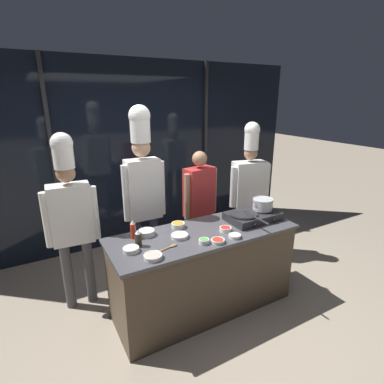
# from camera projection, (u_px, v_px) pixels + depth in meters

# --- Properties ---
(ground_plane) EXTENTS (24.00, 24.00, 0.00)m
(ground_plane) POSITION_uv_depth(u_px,v_px,m) (203.00, 305.00, 3.28)
(ground_plane) COLOR gray
(window_wall_back) EXTENTS (5.45, 0.09, 2.70)m
(window_wall_back) POSITION_uv_depth(u_px,v_px,m) (138.00, 155.00, 4.47)
(window_wall_back) COLOR black
(window_wall_back) RESTS_ON ground_plane
(demo_counter) EXTENTS (1.92, 0.71, 0.89)m
(demo_counter) POSITION_uv_depth(u_px,v_px,m) (204.00, 270.00, 3.14)
(demo_counter) COLOR #4C3D2D
(demo_counter) RESTS_ON ground_plane
(portable_stove) EXTENTS (0.57, 0.38, 0.10)m
(portable_stove) POSITION_uv_depth(u_px,v_px,m) (253.00, 216.00, 3.28)
(portable_stove) COLOR #28282B
(portable_stove) RESTS_ON demo_counter
(frying_pan) EXTENTS (0.31, 0.54, 0.04)m
(frying_pan) POSITION_uv_depth(u_px,v_px,m) (244.00, 213.00, 3.19)
(frying_pan) COLOR #232326
(frying_pan) RESTS_ON portable_stove
(stock_pot) EXTENTS (0.25, 0.22, 0.13)m
(stock_pot) POSITION_uv_depth(u_px,v_px,m) (263.00, 204.00, 3.30)
(stock_pot) COLOR #B7BABF
(stock_pot) RESTS_ON portable_stove
(squeeze_bottle_chili) EXTENTS (0.05, 0.05, 0.19)m
(squeeze_bottle_chili) POSITION_uv_depth(u_px,v_px,m) (133.00, 229.00, 2.85)
(squeeze_bottle_chili) COLOR red
(squeeze_bottle_chili) RESTS_ON demo_counter
(squeeze_bottle_soy) EXTENTS (0.06, 0.06, 0.16)m
(squeeze_bottle_soy) POSITION_uv_depth(u_px,v_px,m) (138.00, 238.00, 2.70)
(squeeze_bottle_soy) COLOR #332319
(squeeze_bottle_soy) RESTS_ON demo_counter
(prep_bowl_onion) EXTENTS (0.14, 0.14, 0.04)m
(prep_bowl_onion) POSITION_uv_depth(u_px,v_px,m) (131.00, 249.00, 2.62)
(prep_bowl_onion) COLOR white
(prep_bowl_onion) RESTS_ON demo_counter
(prep_bowl_scallions) EXTENTS (0.10, 0.10, 0.04)m
(prep_bowl_scallions) POSITION_uv_depth(u_px,v_px,m) (204.00, 241.00, 2.76)
(prep_bowl_scallions) COLOR white
(prep_bowl_scallions) RESTS_ON demo_counter
(prep_bowl_bell_pepper) EXTENTS (0.12, 0.12, 0.05)m
(prep_bowl_bell_pepper) POSITION_uv_depth(u_px,v_px,m) (225.00, 229.00, 3.01)
(prep_bowl_bell_pepper) COLOR white
(prep_bowl_bell_pepper) RESTS_ON demo_counter
(prep_bowl_chili_flakes) EXTENTS (0.13, 0.13, 0.03)m
(prep_bowl_chili_flakes) POSITION_uv_depth(u_px,v_px,m) (218.00, 241.00, 2.78)
(prep_bowl_chili_flakes) COLOR white
(prep_bowl_chili_flakes) RESTS_ON demo_counter
(prep_bowl_garlic) EXTENTS (0.16, 0.16, 0.06)m
(prep_bowl_garlic) POSITION_uv_depth(u_px,v_px,m) (146.00, 232.00, 2.92)
(prep_bowl_garlic) COLOR white
(prep_bowl_garlic) RESTS_ON demo_counter
(prep_bowl_shrimp) EXTENTS (0.16, 0.16, 0.04)m
(prep_bowl_shrimp) POSITION_uv_depth(u_px,v_px,m) (153.00, 256.00, 2.51)
(prep_bowl_shrimp) COLOR white
(prep_bowl_shrimp) RESTS_ON demo_counter
(prep_bowl_noodles) EXTENTS (0.12, 0.12, 0.03)m
(prep_bowl_noodles) POSITION_uv_depth(u_px,v_px,m) (235.00, 236.00, 2.88)
(prep_bowl_noodles) COLOR white
(prep_bowl_noodles) RESTS_ON demo_counter
(prep_bowl_carrots) EXTENTS (0.14, 0.14, 0.05)m
(prep_bowl_carrots) POSITION_uv_depth(u_px,v_px,m) (178.00, 225.00, 3.09)
(prep_bowl_carrots) COLOR white
(prep_bowl_carrots) RESTS_ON demo_counter
(prep_bowl_chicken) EXTENTS (0.17, 0.17, 0.04)m
(prep_bowl_chicken) POSITION_uv_depth(u_px,v_px,m) (180.00, 236.00, 2.88)
(prep_bowl_chicken) COLOR white
(prep_bowl_chicken) RESTS_ON demo_counter
(serving_spoon_slotted) EXTENTS (0.23, 0.08, 0.02)m
(serving_spoon_slotted) POSITION_uv_depth(u_px,v_px,m) (171.00, 247.00, 2.70)
(serving_spoon_slotted) COLOR olive
(serving_spoon_slotted) RESTS_ON demo_counter
(chef_head) EXTENTS (0.52, 0.23, 1.87)m
(chef_head) POSITION_uv_depth(u_px,v_px,m) (71.00, 212.00, 2.99)
(chef_head) COLOR #4C4C51
(chef_head) RESTS_ON ground_plane
(chef_sous) EXTENTS (0.50, 0.23, 2.11)m
(chef_sous) POSITION_uv_depth(u_px,v_px,m) (143.00, 182.00, 3.34)
(chef_sous) COLOR #2D3856
(chef_sous) RESTS_ON ground_plane
(person_guest) EXTENTS (0.49, 0.25, 1.57)m
(person_guest) POSITION_uv_depth(u_px,v_px,m) (199.00, 200.00, 3.72)
(person_guest) COLOR #232326
(person_guest) RESTS_ON ground_plane
(chef_line) EXTENTS (0.58, 0.31, 1.88)m
(chef_line) POSITION_uv_depth(u_px,v_px,m) (249.00, 183.00, 4.09)
(chef_line) COLOR #232326
(chef_line) RESTS_ON ground_plane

